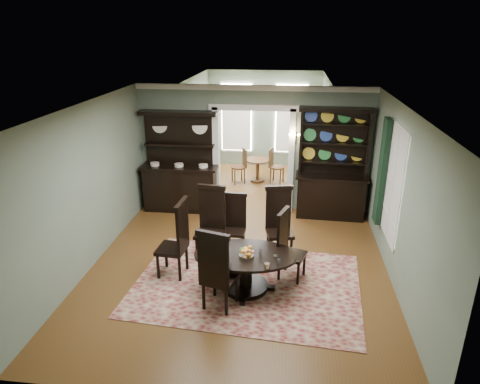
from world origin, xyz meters
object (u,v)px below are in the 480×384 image
(dining_table, at_px, (246,265))
(welsh_dresser, at_px, (331,179))
(sideboard, at_px, (181,176))
(parlor_table, at_px, (258,167))

(dining_table, height_order, welsh_dresser, welsh_dresser)
(sideboard, bearing_deg, parlor_table, 51.80)
(welsh_dresser, bearing_deg, dining_table, -114.15)
(parlor_table, bearing_deg, welsh_dresser, -49.27)
(sideboard, bearing_deg, welsh_dresser, -0.52)
(dining_table, xyz_separation_m, sideboard, (-1.95, 3.31, 0.36))
(sideboard, distance_m, parlor_table, 2.81)
(parlor_table, bearing_deg, sideboard, -127.65)
(dining_table, xyz_separation_m, welsh_dresser, (1.65, 3.31, 0.45))
(dining_table, relative_size, parlor_table, 2.49)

